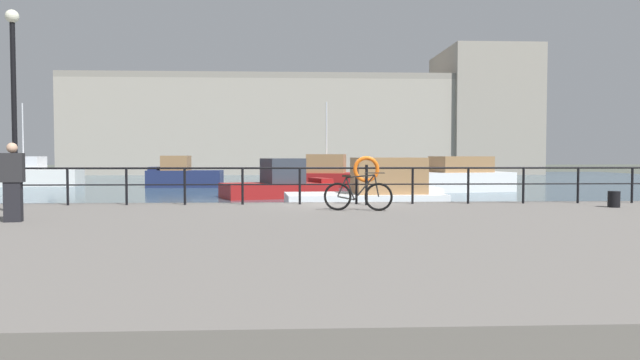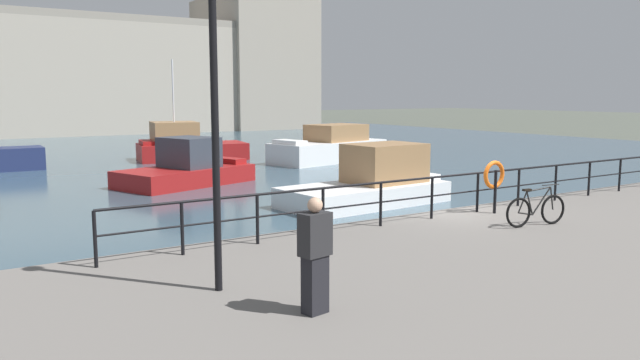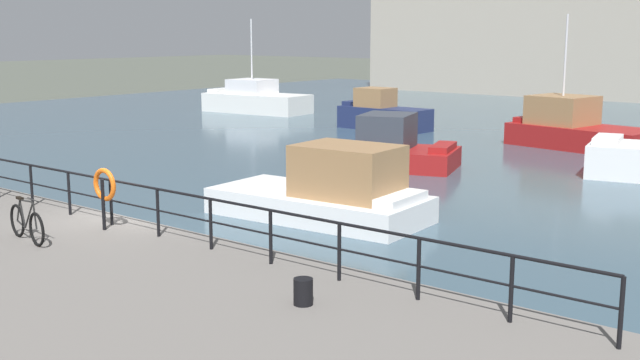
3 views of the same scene
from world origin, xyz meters
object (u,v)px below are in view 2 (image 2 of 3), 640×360
quay_lamp_post (214,95)px  moored_small_launch (186,146)px  moored_green_narrowboat (330,147)px  parked_bicycle (536,210)px  life_ring_stand (494,177)px  moored_harbor_tender (187,169)px  standing_person (315,255)px  harbor_building (104,75)px  moored_red_daysailer (373,182)px

quay_lamp_post → moored_small_launch: bearing=69.9°
moored_green_narrowboat → parked_bicycle: (-8.30, -21.08, 0.37)m
moored_small_launch → life_ring_stand: size_ratio=4.85×
life_ring_stand → quay_lamp_post: bearing=-166.5°
moored_harbor_tender → life_ring_stand: life_ring_stand is taller
moored_harbor_tender → standing_person: size_ratio=3.83×
life_ring_stand → quay_lamp_post: quay_lamp_post is taller
standing_person → moored_harbor_tender: bearing=153.6°
moored_small_launch → moored_harbor_tender: (-3.79, -9.90, -0.17)m
harbor_building → life_ring_stand: size_ratio=39.69×
moored_red_daysailer → parked_bicycle: size_ratio=3.63×
harbor_building → moored_small_launch: size_ratio=8.19×
moored_harbor_tender → quay_lamp_post: (-6.07, -17.10, 3.24)m
moored_red_daysailer → moored_green_narrowboat: bearing=58.0°
harbor_building → moored_red_daysailer: bearing=-93.6°
moored_small_launch → standing_person: moored_small_launch is taller
standing_person → moored_red_daysailer: bearing=128.1°
moored_small_launch → moored_green_narrowboat: bearing=151.2°
moored_red_daysailer → quay_lamp_post: (-9.96, -8.77, 3.17)m
moored_harbor_tender → quay_lamp_post: size_ratio=1.32×
harbor_building → quay_lamp_post: 60.09m
harbor_building → moored_harbor_tender: (-7.03, -41.50, -5.24)m
moored_small_launch → moored_green_narrowboat: 8.75m
harbor_building → moored_green_narrowboat: bearing=-84.5°
moored_red_daysailer → parked_bicycle: moored_red_daysailer is taller
quay_lamp_post → standing_person: (0.73, -1.73, -2.25)m
harbor_building → parked_bicycle: 58.56m
harbor_building → moored_harbor_tender: size_ratio=8.57×
moored_harbor_tender → life_ring_stand: (2.73, -15.00, 1.11)m
harbor_building → parked_bicycle: bearing=-94.6°
quay_lamp_post → moored_green_narrowboat: bearing=52.2°
moored_red_daysailer → life_ring_stand: 6.84m
moored_green_narrowboat → life_ring_stand: 20.96m
moored_green_narrowboat → parked_bicycle: bearing=55.9°
moored_small_launch → moored_green_narrowboat: size_ratio=0.86×
moored_harbor_tender → parked_bicycle: 16.85m
moored_green_narrowboat → moored_red_daysailer: bearing=49.6°
moored_red_daysailer → life_ring_stand: bearing=-104.1°
harbor_building → standing_person: size_ratio=32.81×
moored_red_daysailer → parked_bicycle: (-1.59, -8.35, 0.45)m
moored_harbor_tender → life_ring_stand: size_ratio=4.63×
moored_small_launch → moored_green_narrowboat: moored_small_launch is taller
parked_bicycle → standing_person: size_ratio=1.04×
moored_small_launch → standing_person: 30.16m
life_ring_stand → parked_bicycle: bearing=-104.3°
moored_small_launch → standing_person: (-9.13, -28.74, 0.83)m
harbor_building → moored_small_launch: harbor_building is taller
moored_harbor_tender → quay_lamp_post: bearing=-128.4°
harbor_building → quay_lamp_post: size_ratio=11.31×
moored_red_daysailer → standing_person: bearing=-135.5°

